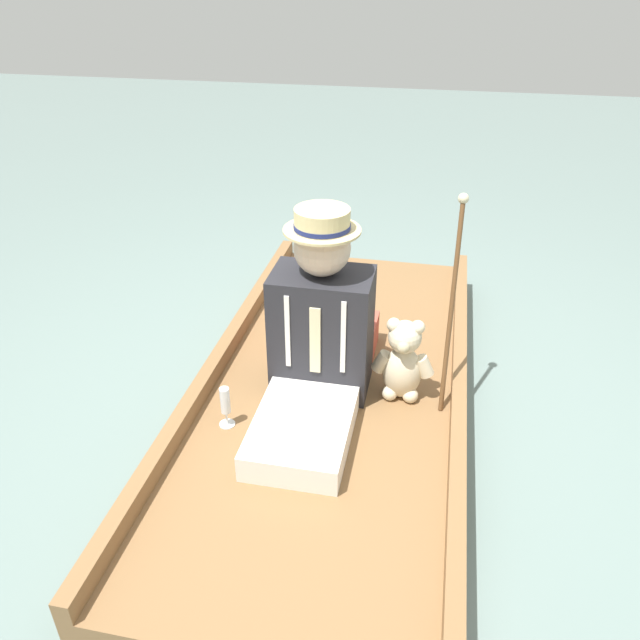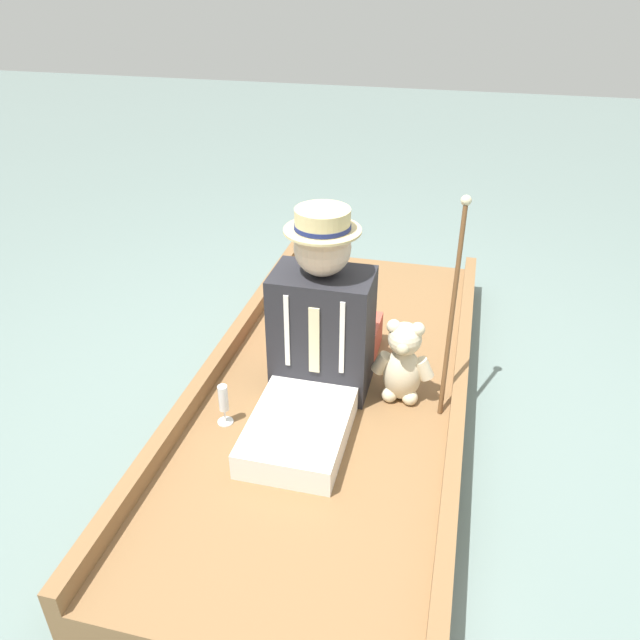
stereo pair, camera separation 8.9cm
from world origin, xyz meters
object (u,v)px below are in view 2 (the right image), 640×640
object	(u,v)px
teddy_bear	(403,363)
seated_person	(318,336)
wine_glass	(224,401)
walking_cane	(455,289)

from	to	relation	value
teddy_bear	seated_person	bearing A→B (deg)	11.35
seated_person	wine_glass	distance (m)	0.46
teddy_bear	wine_glass	size ratio (longest dim) A/B	2.10
seated_person	teddy_bear	xyz separation A→B (m)	(-0.35, -0.07, -0.12)
seated_person	walking_cane	world-z (taller)	walking_cane
walking_cane	wine_glass	bearing A→B (deg)	28.41
seated_person	teddy_bear	world-z (taller)	seated_person
wine_glass	walking_cane	xyz separation A→B (m)	(-0.85, -0.46, 0.38)
seated_person	wine_glass	bearing A→B (deg)	30.26
teddy_bear	wine_glass	distance (m)	0.76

